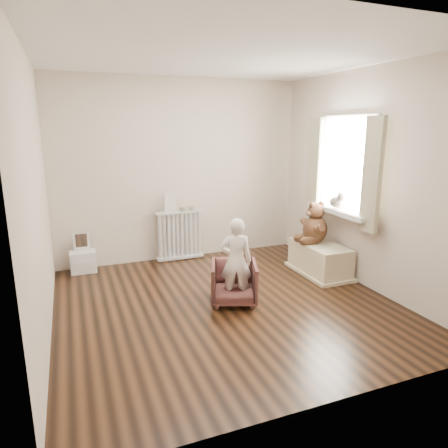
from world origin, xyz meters
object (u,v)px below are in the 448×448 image
object	(u,v)px
radiator	(180,234)
armchair	(234,283)
toy_vanity	(82,252)
child	(236,261)
toy_bench	(320,259)
teddy_bear	(315,223)
plush_cat	(337,201)

from	to	relation	value
radiator	armchair	size ratio (longest dim) A/B	1.42
toy_vanity	child	xyz separation A→B (m)	(1.53, -1.69, 0.23)
child	toy_bench	distance (m)	1.53
armchair	child	distance (m)	0.27
armchair	toy_vanity	bearing A→B (deg)	153.80
toy_vanity	toy_bench	distance (m)	3.19
radiator	toy_vanity	xyz separation A→B (m)	(-1.36, -0.03, -0.11)
toy_vanity	teddy_bear	bearing A→B (deg)	-20.54
radiator	toy_vanity	distance (m)	1.37
child	plush_cat	xyz separation A→B (m)	(1.56, 0.38, 0.50)
toy_vanity	armchair	size ratio (longest dim) A/B	1.02
toy_bench	teddy_bear	bearing A→B (deg)	99.41
armchair	teddy_bear	size ratio (longest dim) A/B	0.94
armchair	toy_bench	xyz separation A→B (m)	(1.42, 0.43, -0.03)
toy_vanity	child	size ratio (longest dim) A/B	0.55
armchair	plush_cat	distance (m)	1.77
radiator	plush_cat	size ratio (longest dim) A/B	2.81
toy_vanity	toy_bench	bearing A→B (deg)	-22.37
child	plush_cat	bearing A→B (deg)	-145.40
radiator	teddy_bear	distance (m)	1.95
armchair	child	xyz separation A→B (m)	(0.00, -0.05, 0.27)
toy_vanity	plush_cat	xyz separation A→B (m)	(3.09, -1.31, 0.72)
toy_bench	plush_cat	size ratio (longest dim) A/B	3.35
teddy_bear	plush_cat	size ratio (longest dim) A/B	2.09
radiator	child	xyz separation A→B (m)	(0.16, -1.72, 0.11)
radiator	plush_cat	distance (m)	2.27
armchair	child	world-z (taller)	child
teddy_bear	child	bearing A→B (deg)	-154.68
toy_bench	teddy_bear	distance (m)	0.48
toy_vanity	plush_cat	size ratio (longest dim) A/B	2.03
plush_cat	teddy_bear	bearing A→B (deg)	123.42
armchair	plush_cat	world-z (taller)	plush_cat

